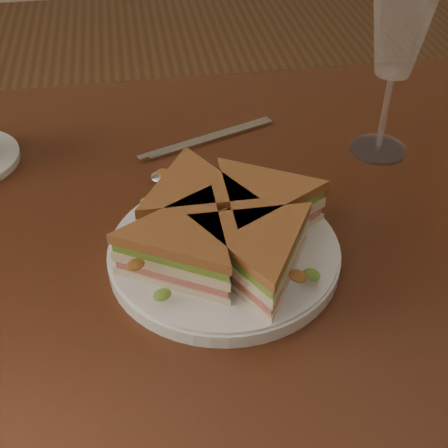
# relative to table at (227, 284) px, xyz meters

# --- Properties ---
(table) EXTENTS (1.20, 0.80, 0.75)m
(table) POSITION_rel_table_xyz_m (0.00, 0.00, 0.00)
(table) COLOR #35170C
(table) RESTS_ON ground
(plate) EXTENTS (0.26, 0.26, 0.02)m
(plate) POSITION_rel_table_xyz_m (-0.01, -0.06, 0.11)
(plate) COLOR white
(plate) RESTS_ON table
(sandwich_wedges) EXTENTS (0.30, 0.30, 0.06)m
(sandwich_wedges) POSITION_rel_table_xyz_m (-0.01, -0.06, 0.14)
(sandwich_wedges) COLOR beige
(sandwich_wedges) RESTS_ON plate
(crisps_mound) EXTENTS (0.09, 0.09, 0.05)m
(crisps_mound) POSITION_rel_table_xyz_m (-0.01, -0.06, 0.14)
(crisps_mound) COLOR orange
(crisps_mound) RESTS_ON plate
(spoon) EXTENTS (0.18, 0.05, 0.01)m
(spoon) POSITION_rel_table_xyz_m (-0.04, 0.10, 0.10)
(spoon) COLOR silver
(spoon) RESTS_ON table
(knife) EXTENTS (0.21, 0.09, 0.00)m
(knife) POSITION_rel_table_xyz_m (-0.00, 0.19, 0.10)
(knife) COLOR silver
(knife) RESTS_ON table
(wine_glass) EXTENTS (0.09, 0.09, 0.24)m
(wine_glass) POSITION_rel_table_xyz_m (0.23, 0.13, 0.27)
(wine_glass) COLOR white
(wine_glass) RESTS_ON table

